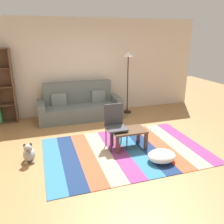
% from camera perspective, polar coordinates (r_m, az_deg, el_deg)
% --- Properties ---
extents(ground_plane, '(14.00, 14.00, 0.00)m').
position_cam_1_polar(ground_plane, '(4.83, 1.04, -8.83)').
color(ground_plane, '#9E7042').
extents(back_wall, '(6.80, 0.10, 2.70)m').
position_cam_1_polar(back_wall, '(6.81, -6.01, 11.08)').
color(back_wall, beige).
rests_on(back_wall, ground_plane).
extents(rug, '(3.20, 2.11, 0.01)m').
position_cam_1_polar(rug, '(4.71, 3.37, -9.58)').
color(rug, teal).
rests_on(rug, ground_plane).
extents(couch, '(2.26, 0.80, 1.00)m').
position_cam_1_polar(couch, '(6.45, -7.97, 1.35)').
color(couch, '#59605B').
rests_on(couch, ground_plane).
extents(coffee_table, '(0.69, 0.45, 0.38)m').
position_cam_1_polar(coffee_table, '(4.73, 4.19, -5.30)').
color(coffee_table, '#513826').
rests_on(coffee_table, rug).
extents(pouf, '(0.53, 0.44, 0.21)m').
position_cam_1_polar(pouf, '(4.38, 12.27, -10.69)').
color(pouf, white).
rests_on(pouf, rug).
extents(dog, '(0.22, 0.35, 0.40)m').
position_cam_1_polar(dog, '(4.54, -20.00, -9.67)').
color(dog, '#9E998E').
rests_on(dog, ground_plane).
extents(standing_lamp, '(0.32, 0.32, 1.80)m').
position_cam_1_polar(standing_lamp, '(6.67, 4.04, 12.32)').
color(standing_lamp, black).
rests_on(standing_lamp, ground_plane).
extents(tv_remote, '(0.07, 0.16, 0.02)m').
position_cam_1_polar(tv_remote, '(4.70, 2.71, -4.25)').
color(tv_remote, black).
rests_on(tv_remote, coffee_table).
extents(folding_chair, '(0.40, 0.40, 0.90)m').
position_cam_1_polar(folding_chair, '(4.69, 0.74, -2.56)').
color(folding_chair, '#38383D').
rests_on(folding_chair, ground_plane).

